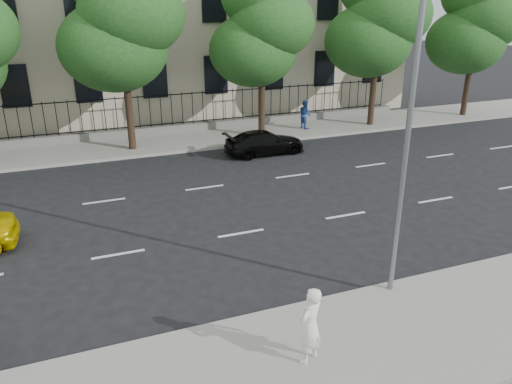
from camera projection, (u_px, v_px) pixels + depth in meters
ground at (270, 269)px, 14.47m from camera, size 120.00×120.00×0.00m
near_sidewalk at (340, 354)px, 10.98m from camera, size 60.00×4.00×0.15m
far_sidewalk at (169, 142)px, 26.57m from camera, size 60.00×4.00×0.15m
lane_markings at (221, 208)px, 18.58m from camera, size 49.60×4.62×0.01m
iron_fence at (162, 124)px, 27.83m from camera, size 30.00×0.50×2.20m
street_light at (397, 97)px, 11.86m from camera, size 0.25×3.32×8.05m
tree_c at (121, 17)px, 23.00m from camera, size 5.89×5.50×9.80m
tree_d at (261, 27)px, 25.56m from camera, size 5.34×4.94×8.84m
tree_e at (378, 17)px, 27.77m from camera, size 5.71×5.31×9.46m
tree_f at (476, 21)px, 30.23m from camera, size 5.52×5.12×9.01m
black_sedan at (265, 142)px, 24.66m from camera, size 4.06×1.72×1.17m
woman_near at (310, 325)px, 10.36m from camera, size 0.77×0.68×1.76m
pedestrian_far at (305, 114)px, 28.71m from camera, size 0.72×0.87×1.63m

